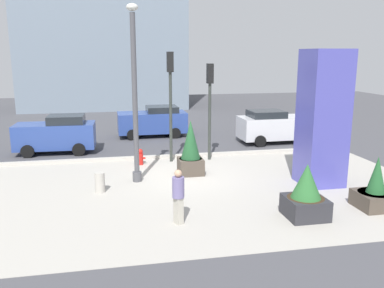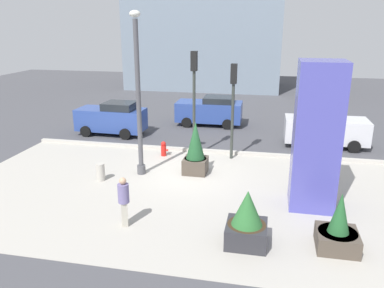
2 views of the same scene
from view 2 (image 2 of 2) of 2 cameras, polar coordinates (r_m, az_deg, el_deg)
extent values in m
plane|color=#47474C|center=(20.58, 1.88, -0.43)|extent=(60.00, 60.00, 0.00)
cube|color=#ADA89E|center=(15.09, -2.08, -7.31)|extent=(18.00, 10.00, 0.02)
cube|color=#B7B2A8|center=(19.73, 1.44, -0.98)|extent=(18.00, 0.24, 0.16)
cylinder|color=#4C4C51|center=(17.04, -7.47, -3.74)|extent=(0.36, 0.36, 0.40)
cylinder|color=#4C4C51|center=(16.20, -7.89, 6.32)|extent=(0.20, 0.20, 6.47)
ellipsoid|color=silver|center=(15.90, -8.43, 18.48)|extent=(0.44, 0.44, 0.28)
cube|color=#4C4CAD|center=(13.91, 17.87, 1.01)|extent=(1.53, 1.53, 5.17)
cube|color=#2D2D33|center=(11.90, 8.00, -12.99)|extent=(1.20, 1.20, 0.65)
cylinder|color=#382819|center=(11.75, 8.07, -11.70)|extent=(1.14, 1.14, 0.04)
cone|color=#2D6B33|center=(11.49, 8.19, -9.28)|extent=(0.92, 0.92, 1.07)
cube|color=#4C4238|center=(12.34, 20.58, -13.12)|extent=(1.18, 1.18, 0.55)
cylinder|color=#382819|center=(12.22, 20.71, -12.10)|extent=(1.12, 1.12, 0.04)
cone|color=#235B2D|center=(11.94, 21.03, -9.46)|extent=(0.61, 0.61, 1.21)
cube|color=#4C4238|center=(16.95, 0.50, -3.19)|extent=(1.02, 1.02, 0.68)
cylinder|color=#382819|center=(16.84, 0.51, -2.18)|extent=(0.97, 0.97, 0.04)
cone|color=#1E4C28|center=(16.58, 0.51, 0.54)|extent=(0.82, 0.82, 1.63)
cylinder|color=red|center=(19.16, -4.21, -0.97)|extent=(0.26, 0.26, 0.55)
sphere|color=red|center=(19.05, -4.23, 0.04)|extent=(0.24, 0.24, 0.24)
cylinder|color=red|center=(19.11, -3.72, -0.93)|extent=(0.12, 0.10, 0.10)
cylinder|color=#B2ADA3|center=(16.58, -13.35, -4.04)|extent=(0.36, 0.36, 0.75)
cylinder|color=#333833|center=(18.39, 5.96, 3.23)|extent=(0.14, 0.14, 3.65)
cube|color=black|center=(17.97, 6.19, 10.27)|extent=(0.28, 0.32, 0.90)
sphere|color=red|center=(18.14, 6.25, 10.34)|extent=(0.18, 0.18, 0.18)
cylinder|color=#333833|center=(18.60, 0.30, 4.33)|extent=(0.14, 0.14, 4.18)
cube|color=black|center=(18.19, 0.31, 12.15)|extent=(0.28, 0.32, 0.90)
sphere|color=green|center=(18.34, 0.42, 13.03)|extent=(0.18, 0.18, 0.18)
cube|color=#2D4793|center=(23.22, -11.84, 3.59)|extent=(3.99, 1.84, 1.25)
cube|color=#1E2328|center=(22.79, -10.62, 5.55)|extent=(1.82, 1.57, 0.42)
cylinder|color=black|center=(23.17, -15.38, 1.83)|extent=(0.65, 0.24, 0.64)
cylinder|color=black|center=(24.63, -13.49, 2.89)|extent=(0.65, 0.24, 0.64)
cylinder|color=black|center=(22.12, -9.82, 1.47)|extent=(0.65, 0.24, 0.64)
cylinder|color=black|center=(23.64, -8.20, 2.59)|extent=(0.65, 0.24, 0.64)
cube|color=silver|center=(21.72, 19.12, 1.98)|extent=(4.26, 1.91, 1.21)
cube|color=#1E2328|center=(21.45, 17.64, 4.13)|extent=(1.93, 1.66, 0.38)
cylinder|color=black|center=(22.98, 21.92, 1.04)|extent=(0.64, 0.23, 0.64)
cylinder|color=black|center=(21.23, 22.79, -0.35)|extent=(0.64, 0.23, 0.64)
cylinder|color=black|center=(22.61, 15.39, 1.44)|extent=(0.64, 0.23, 0.64)
cylinder|color=black|center=(20.83, 15.72, 0.05)|extent=(0.64, 0.23, 0.64)
cube|color=#2D4793|center=(24.90, 2.54, 4.83)|extent=(4.18, 1.93, 1.21)
cube|color=#1E2328|center=(24.66, 4.00, 6.56)|extent=(1.89, 1.67, 0.36)
cylinder|color=black|center=(24.35, -0.80, 3.21)|extent=(0.64, 0.23, 0.64)
cylinder|color=black|center=(26.13, 0.02, 4.20)|extent=(0.64, 0.23, 0.64)
cylinder|color=black|center=(23.98, 5.24, 2.91)|extent=(0.64, 0.23, 0.64)
cylinder|color=black|center=(25.78, 5.66, 3.93)|extent=(0.64, 0.23, 0.64)
cube|color=#B2AD9E|center=(12.88, -9.91, -10.12)|extent=(0.29, 0.33, 0.83)
cylinder|color=slate|center=(12.56, -10.09, -7.17)|extent=(0.47, 0.47, 0.62)
sphere|color=tan|center=(12.39, -10.19, -5.39)|extent=(0.23, 0.23, 0.23)
camera|label=1|loc=(6.42, -81.56, -9.97)|focal=38.10mm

